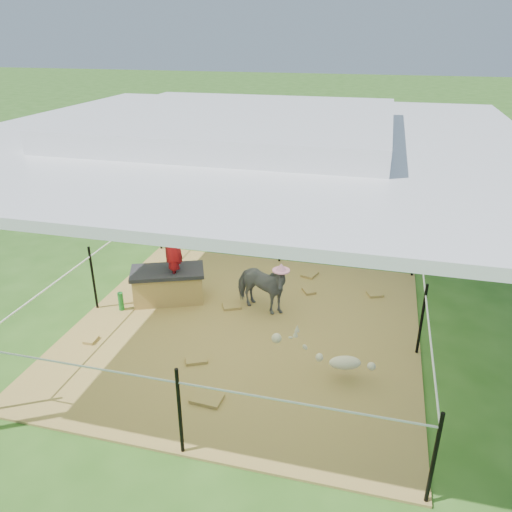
% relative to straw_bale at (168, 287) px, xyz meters
% --- Properties ---
extents(ground, '(90.00, 90.00, 0.00)m').
position_rel_straw_bale_xyz_m(ground, '(1.32, -0.48, -0.25)').
color(ground, '#2D5919').
rests_on(ground, ground).
extents(hay_patch, '(4.60, 4.60, 0.03)m').
position_rel_straw_bale_xyz_m(hay_patch, '(1.32, -0.48, -0.24)').
color(hay_patch, brown).
rests_on(hay_patch, ground).
extents(canopy_tent, '(6.30, 6.30, 2.90)m').
position_rel_straw_bale_xyz_m(canopy_tent, '(1.32, -0.48, 2.44)').
color(canopy_tent, silver).
rests_on(canopy_tent, ground).
extents(rope_fence, '(4.54, 4.54, 1.00)m').
position_rel_straw_bale_xyz_m(rope_fence, '(1.32, -0.48, 0.39)').
color(rope_fence, black).
rests_on(rope_fence, ground).
extents(straw_bale, '(1.11, 0.84, 0.44)m').
position_rel_straw_bale_xyz_m(straw_bale, '(0.00, 0.00, 0.00)').
color(straw_bale, '#A87E3D').
rests_on(straw_bale, hay_patch).
extents(dark_cloth, '(1.20, 0.92, 0.06)m').
position_rel_straw_bale_xyz_m(dark_cloth, '(0.00, 0.00, 0.25)').
color(dark_cloth, black).
rests_on(dark_cloth, straw_bale).
extents(woman, '(0.43, 0.51, 1.20)m').
position_rel_straw_bale_xyz_m(woman, '(0.10, 0.00, 0.82)').
color(woman, red).
rests_on(woman, straw_bale).
extents(green_bottle, '(0.10, 0.10, 0.28)m').
position_rel_straw_bale_xyz_m(green_bottle, '(-0.55, -0.45, -0.08)').
color(green_bottle, '#1A7926').
rests_on(green_bottle, hay_patch).
extents(pony, '(0.99, 0.68, 0.77)m').
position_rel_straw_bale_xyz_m(pony, '(1.41, 0.03, 0.16)').
color(pony, '#4D4E52').
rests_on(pony, hay_patch).
extents(pink_hat, '(0.24, 0.24, 0.11)m').
position_rel_straw_bale_xyz_m(pink_hat, '(1.41, 0.03, 0.60)').
color(pink_hat, '#FF93C7').
rests_on(pink_hat, pony).
extents(foal, '(1.06, 0.76, 0.53)m').
position_rel_straw_bale_xyz_m(foal, '(2.73, -1.25, 0.04)').
color(foal, '#BFAF8B').
rests_on(foal, hay_patch).
extents(trash_barrel, '(0.62, 0.62, 0.94)m').
position_rel_straw_bale_xyz_m(trash_barrel, '(5.01, 5.88, 0.22)').
color(trash_barrel, '#1750AF').
rests_on(trash_barrel, ground).
extents(picnic_table_near, '(2.07, 1.82, 0.71)m').
position_rel_straw_bale_xyz_m(picnic_table_near, '(2.69, 7.29, 0.11)').
color(picnic_table_near, '#57361D').
rests_on(picnic_table_near, ground).
extents(distant_person, '(0.56, 0.44, 1.14)m').
position_rel_straw_bale_xyz_m(distant_person, '(3.17, 6.70, 0.32)').
color(distant_person, '#3175BA').
rests_on(distant_person, ground).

